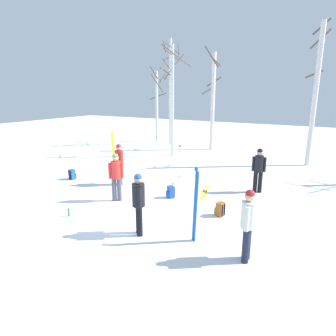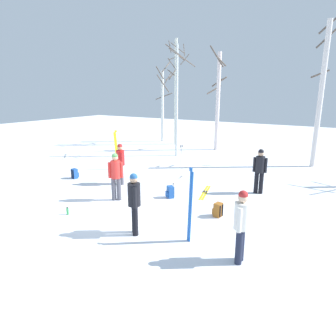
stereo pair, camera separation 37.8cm
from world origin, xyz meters
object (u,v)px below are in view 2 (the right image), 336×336
object	(u,v)px
person_2	(116,174)
ski_poles_0	(181,161)
water_bottle_0	(173,187)
birch_tree_4	(218,100)
backpack_2	(218,210)
birch_tree_1	(175,91)
ski_pair_lying_0	(205,192)
birch_tree_2	(176,91)
ski_pair_planted_0	(190,206)
birch_tree_0	(162,105)
person_4	(120,161)
backpack_0	(75,174)
backpack_1	(170,192)
water_bottle_1	(68,211)
birch_tree_3	(177,98)
birch_tree_5	(321,94)
ski_pair_planted_1	(116,150)
person_0	(241,222)
person_3	(134,200)
person_1	(260,168)

from	to	relation	value
person_2	ski_poles_0	world-z (taller)	person_2
water_bottle_0	birch_tree_4	xyz separation A→B (m)	(-1.86, 8.71, 3.15)
backpack_2	birch_tree_1	size ratio (longest dim) A/B	0.06
ski_pair_lying_0	backpack_2	xyz separation A→B (m)	(1.29, -1.86, 0.20)
birch_tree_2	ski_pair_lying_0	bearing A→B (deg)	-53.71
ski_pair_planted_0	birch_tree_0	world-z (taller)	birch_tree_0
person_4	birch_tree_4	xyz separation A→B (m)	(0.37, 9.24, 2.28)
birch_tree_1	backpack_0	bearing A→B (deg)	-85.36
backpack_1	water_bottle_1	xyz separation A→B (m)	(-1.94, -3.03, -0.10)
ski_pair_planted_0	birch_tree_2	xyz separation A→B (m)	(-7.65, 12.41, 2.85)
birch_tree_0	birch_tree_4	size ratio (longest dim) A/B	0.86
birch_tree_0	backpack_1	bearing A→B (deg)	-56.04
birch_tree_1	birch_tree_3	size ratio (longest dim) A/B	1.14
birch_tree_3	birch_tree_5	bearing A→B (deg)	11.14
birch_tree_0	birch_tree_3	world-z (taller)	birch_tree_3
ski_pair_lying_0	birch_tree_2	distance (m)	11.40
ski_pair_planted_0	backpack_1	distance (m)	3.42
ski_pair_planted_0	water_bottle_0	bearing A→B (deg)	126.40
ski_pair_planted_1	water_bottle_1	distance (m)	5.74
birch_tree_4	birch_tree_0	bearing A→B (deg)	167.28
water_bottle_0	water_bottle_1	world-z (taller)	water_bottle_1
water_bottle_1	birch_tree_0	bearing A→B (deg)	110.99
ski_pair_lying_0	birch_tree_1	distance (m)	11.81
person_0	person_2	xyz separation A→B (m)	(-5.06, 1.59, 0.00)
person_3	water_bottle_1	xyz separation A→B (m)	(-2.61, -0.10, -0.86)
water_bottle_1	birch_tree_2	world-z (taller)	birch_tree_2
birch_tree_5	birch_tree_0	bearing A→B (deg)	165.99
person_1	ski_poles_0	xyz separation A→B (m)	(-3.51, 0.23, -0.17)
water_bottle_1	birch_tree_1	size ratio (longest dim) A/B	0.03
person_1	ski_poles_0	world-z (taller)	person_1
person_1	birch_tree_2	distance (m)	11.50
person_4	ski_pair_lying_0	distance (m)	3.71
birch_tree_4	birch_tree_5	world-z (taller)	birch_tree_5
backpack_1	birch_tree_4	distance (m)	10.32
ski_pair_planted_0	water_bottle_0	distance (m)	4.36
person_4	birch_tree_1	distance (m)	10.72
birch_tree_2	person_4	bearing A→B (deg)	-73.13
person_3	water_bottle_1	size ratio (longest dim) A/B	6.83
ski_pair_planted_1	backpack_0	xyz separation A→B (m)	(-0.57, -2.19, -0.76)
birch_tree_1	birch_tree_4	size ratio (longest dim) A/B	1.11
ski_pair_planted_1	birch_tree_5	world-z (taller)	birch_tree_5
person_2	person_0	bearing A→B (deg)	-17.41
backpack_0	backpack_1	distance (m)	4.95
person_1	person_3	bearing A→B (deg)	-110.58
person_0	water_bottle_1	size ratio (longest dim) A/B	6.83
ski_pair_planted_1	water_bottle_0	world-z (taller)	ski_pair_planted_1
backpack_0	birch_tree_3	xyz separation A→B (m)	(1.41, 6.60, 3.18)
backpack_0	birch_tree_1	bearing A→B (deg)	94.64
person_2	birch_tree_0	bearing A→B (deg)	115.58
backpack_1	birch_tree_3	world-z (taller)	birch_tree_3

